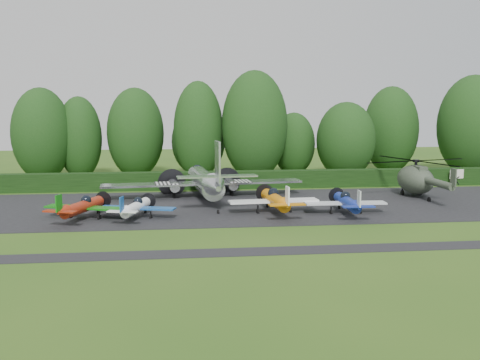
{
  "coord_description": "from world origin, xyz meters",
  "views": [
    {
      "loc": [
        -5.27,
        -39.02,
        9.22
      ],
      "look_at": [
        0.38,
        9.85,
        2.5
      ],
      "focal_mm": 40.0,
      "sensor_mm": 36.0,
      "label": 1
    }
  ],
  "objects": [
    {
      "name": "helicopter",
      "position": [
        19.05,
        13.18,
        2.07
      ],
      "size": [
        11.97,
        14.02,
        3.86
      ],
      "rotation": [
        0.0,
        0.0,
        -0.0
      ],
      "color": "#354031",
      "rests_on": "ground"
    },
    {
      "name": "taxiway_verge",
      "position": [
        0.0,
        -6.0,
        0.0
      ],
      "size": [
        70.0,
        2.0,
        0.0
      ],
      "primitive_type": "cube",
      "color": "black",
      "rests_on": "ground"
    },
    {
      "name": "light_plane_red",
      "position": [
        -13.17,
        5.36,
        1.12
      ],
      "size": [
        7.02,
        7.38,
        2.7
      ],
      "rotation": [
        0.0,
        0.0,
        0.35
      ],
      "color": "#9A230E",
      "rests_on": "ground"
    },
    {
      "name": "tree_6",
      "position": [
        24.41,
        33.25,
        6.05
      ],
      "size": [
        7.64,
        7.64,
        12.13
      ],
      "color": "black",
      "rests_on": "ground"
    },
    {
      "name": "tree_8",
      "position": [
        4.32,
        27.92,
        6.9
      ],
      "size": [
        8.33,
        8.33,
        13.83
      ],
      "color": "black",
      "rests_on": "ground"
    },
    {
      "name": "light_plane_blue",
      "position": [
        9.08,
        4.88,
        1.13
      ],
      "size": [
        7.04,
        7.4,
        2.7
      ],
      "rotation": [
        0.0,
        0.0,
        0.04
      ],
      "color": "navy",
      "rests_on": "ground"
    },
    {
      "name": "tree_3",
      "position": [
        -2.57,
        33.39,
        4.59
      ],
      "size": [
        7.21,
        7.21,
        9.21
      ],
      "color": "black",
      "rests_on": "ground"
    },
    {
      "name": "tree_1",
      "position": [
        -17.89,
        31.65,
        5.29
      ],
      "size": [
        5.67,
        5.67,
        10.62
      ],
      "color": "black",
      "rests_on": "ground"
    },
    {
      "name": "light_plane_orange",
      "position": [
        3.0,
        5.94,
        1.26
      ],
      "size": [
        7.89,
        8.3,
        3.03
      ],
      "rotation": [
        0.0,
        0.0,
        -0.07
      ],
      "color": "orange",
      "rests_on": "ground"
    },
    {
      "name": "tree_11",
      "position": [
        -2.7,
        29.25,
        6.25
      ],
      "size": [
        6.31,
        6.31,
        12.53
      ],
      "color": "black",
      "rests_on": "ground"
    },
    {
      "name": "tree_7",
      "position": [
        16.37,
        28.3,
        4.95
      ],
      "size": [
        7.61,
        7.61,
        9.92
      ],
      "color": "black",
      "rests_on": "ground"
    },
    {
      "name": "apron",
      "position": [
        0.0,
        10.0,
        0.0
      ],
      "size": [
        70.0,
        18.0,
        0.01
      ],
      "primitive_type": "cube",
      "color": "black",
      "rests_on": "ground"
    },
    {
      "name": "tree_4",
      "position": [
        -22.24,
        30.35,
        5.83
      ],
      "size": [
        7.35,
        7.35,
        11.68
      ],
      "color": "black",
      "rests_on": "ground"
    },
    {
      "name": "sign_board",
      "position": [
        27.97,
        20.17,
        1.32
      ],
      "size": [
        3.47,
        0.13,
        1.95
      ],
      "rotation": [
        0.0,
        0.0,
        -0.26
      ],
      "color": "#3F3326",
      "rests_on": "ground"
    },
    {
      "name": "transport_plane",
      "position": [
        -2.69,
        13.97,
        1.83
      ],
      "size": [
        20.51,
        15.73,
        6.57
      ],
      "rotation": [
        0.0,
        0.0,
        -0.1
      ],
      "color": "silver",
      "rests_on": "ground"
    },
    {
      "name": "hedgerow",
      "position": [
        0.0,
        21.0,
        0.0
      ],
      "size": [
        90.0,
        1.6,
        2.0
      ],
      "primitive_type": "cube",
      "color": "black",
      "rests_on": "ground"
    },
    {
      "name": "ground",
      "position": [
        0.0,
        0.0,
        0.0
      ],
      "size": [
        160.0,
        160.0,
        0.0
      ],
      "primitive_type": "plane",
      "color": "#2E5518",
      "rests_on": "ground"
    },
    {
      "name": "light_plane_white",
      "position": [
        -8.85,
        5.19,
        1.02
      ],
      "size": [
        6.35,
        6.68,
        2.44
      ],
      "rotation": [
        0.0,
        0.0,
        0.27
      ],
      "color": "white",
      "rests_on": "ground"
    },
    {
      "name": "tree_0",
      "position": [
        33.57,
        28.14,
        6.73
      ],
      "size": [
        9.02,
        9.02,
        13.48
      ],
      "color": "black",
      "rests_on": "ground"
    },
    {
      "name": "tree_10",
      "position": [
        -10.81,
        32.0,
        5.87
      ],
      "size": [
        7.38,
        7.38,
        11.75
      ],
      "color": "black",
      "rests_on": "ground"
    },
    {
      "name": "tree_5",
      "position": [
        10.27,
        32.04,
        4.25
      ],
      "size": [
        5.76,
        5.76,
        8.53
      ],
      "color": "black",
      "rests_on": "ground"
    }
  ]
}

